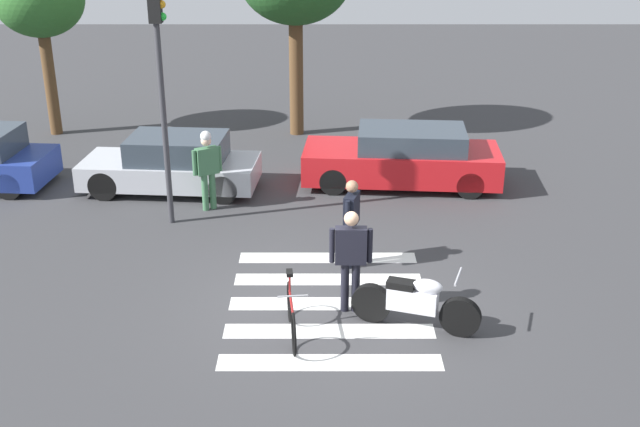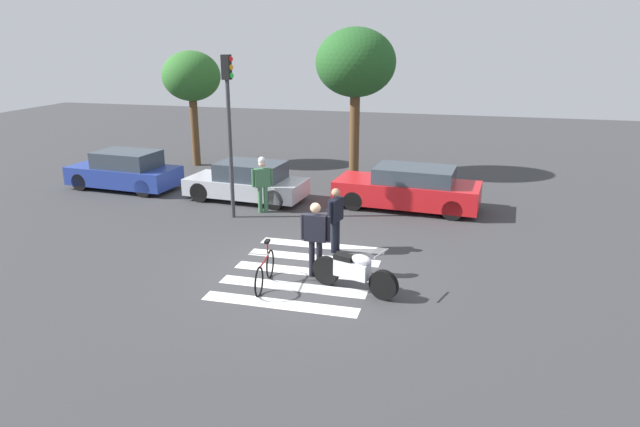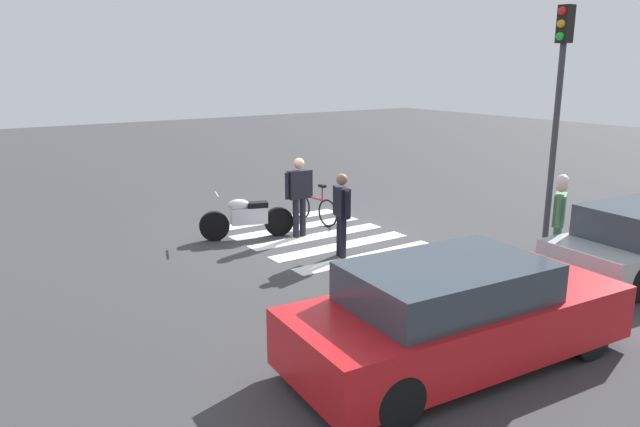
# 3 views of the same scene
# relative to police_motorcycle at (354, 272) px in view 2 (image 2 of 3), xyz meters

# --- Properties ---
(ground_plane) EXTENTS (60.00, 60.00, 0.00)m
(ground_plane) POSITION_rel_police_motorcycle_xyz_m (-1.37, 0.78, -0.46)
(ground_plane) COLOR #38383A
(police_motorcycle) EXTENTS (2.04, 0.90, 1.05)m
(police_motorcycle) POSITION_rel_police_motorcycle_xyz_m (0.00, 0.00, 0.00)
(police_motorcycle) COLOR black
(police_motorcycle) RESTS_ON ground_plane
(leaning_bicycle) EXTENTS (0.46, 1.68, 1.00)m
(leaning_bicycle) POSITION_rel_police_motorcycle_xyz_m (-1.97, -0.25, -0.09)
(leaning_bicycle) COLOR black
(leaning_bicycle) RESTS_ON ground_plane
(officer_on_foot) EXTENTS (0.33, 0.66, 1.70)m
(officer_on_foot) POSITION_rel_police_motorcycle_xyz_m (-0.94, 2.26, 0.51)
(officer_on_foot) COLOR black
(officer_on_foot) RESTS_ON ground_plane
(officer_by_motorcycle) EXTENTS (0.71, 0.24, 1.79)m
(officer_by_motorcycle) POSITION_rel_police_motorcycle_xyz_m (-1.01, 0.57, 0.57)
(officer_by_motorcycle) COLOR black
(officer_by_motorcycle) RESTS_ON ground_plane
(pedestrian_bystander) EXTENTS (0.60, 0.42, 1.80)m
(pedestrian_bystander) POSITION_rel_police_motorcycle_xyz_m (-3.96, 5.07, 0.58)
(pedestrian_bystander) COLOR #3F724C
(pedestrian_bystander) RESTS_ON ground_plane
(crosswalk_stripes) EXTENTS (3.38, 4.05, 0.01)m
(crosswalk_stripes) POSITION_rel_police_motorcycle_xyz_m (-1.37, 0.78, -0.46)
(crosswalk_stripes) COLOR silver
(crosswalk_stripes) RESTS_ON ground_plane
(car_blue_hatchback) EXTENTS (4.13, 2.01, 1.41)m
(car_blue_hatchback) POSITION_rel_police_motorcycle_xyz_m (-9.85, 6.54, 0.20)
(car_blue_hatchback) COLOR black
(car_blue_hatchback) RESTS_ON ground_plane
(car_silver_sedan) EXTENTS (4.16, 1.98, 1.32)m
(car_silver_sedan) POSITION_rel_police_motorcycle_xyz_m (-4.95, 6.25, 0.17)
(car_silver_sedan) COLOR black
(car_silver_sedan) RESTS_ON ground_plane
(car_red_convertible) EXTENTS (4.73, 2.15, 1.39)m
(car_red_convertible) POSITION_rel_police_motorcycle_xyz_m (0.46, 6.65, 0.20)
(car_red_convertible) COLOR black
(car_red_convertible) RESTS_ON ground_plane
(traffic_light_pole) EXTENTS (0.33, 0.24, 4.87)m
(traffic_light_pole) POSITION_rel_police_motorcycle_xyz_m (-4.66, 4.33, 2.76)
(traffic_light_pole) COLOR #38383D
(traffic_light_pole) RESTS_ON ground_plane
(street_tree_near) EXTENTS (2.42, 2.42, 4.83)m
(street_tree_near) POSITION_rel_police_motorcycle_xyz_m (-9.16, 10.89, 3.27)
(street_tree_near) COLOR brown
(street_tree_near) RESTS_ON ground_plane
(street_tree_mid) EXTENTS (3.10, 3.10, 5.74)m
(street_tree_mid) POSITION_rel_police_motorcycle_xyz_m (-2.19, 10.89, 3.90)
(street_tree_mid) COLOR brown
(street_tree_mid) RESTS_ON ground_plane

